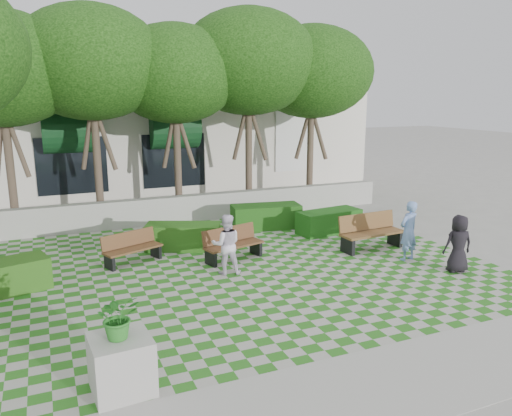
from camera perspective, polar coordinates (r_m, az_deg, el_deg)
name	(u,v)px	position (r m, az deg, el deg)	size (l,w,h in m)	color
ground	(261,281)	(11.89, 0.63, -8.30)	(90.00, 90.00, 0.00)	gray
lawn	(246,267)	(12.75, -1.19, -6.78)	(12.00, 12.00, 0.00)	#2B721E
sidewalk_south	(386,384)	(8.25, 14.67, -18.93)	(16.00, 2.00, 0.01)	#9E9B93
retaining_wall	(189,208)	(17.38, -7.63, -0.02)	(15.00, 0.36, 0.90)	#9E9B93
bench_east	(371,232)	(14.48, 12.96, -2.73)	(1.94, 0.76, 1.00)	brown
bench_mid	(233,244)	(13.25, -2.70, -4.17)	(1.72, 0.94, 0.86)	#4F301B
bench_west	(132,248)	(13.37, -14.00, -4.51)	(1.62, 1.04, 0.81)	#52331C
hedge_east	(329,222)	(15.95, 8.35, -1.55)	(2.05, 0.82, 0.72)	#174A13
hedge_midright	(266,217)	(16.30, 1.15, -0.98)	(2.22, 0.89, 0.78)	#184713
hedge_midleft	(183,237)	(14.28, -8.33, -3.25)	(2.07, 0.83, 0.72)	#215015
planter_front	(121,353)	(7.82, -15.21, -15.66)	(0.91, 0.91, 1.52)	#9E9B93
person_blue	(409,231)	(13.68, 17.04, -2.52)	(0.58, 0.38, 1.60)	#7291D0
person_dark	(458,244)	(13.21, 22.12, -3.80)	(0.70, 0.46, 1.44)	black
person_white	(226,244)	(12.13, -3.42, -4.17)	(0.72, 0.56, 1.49)	silver
tree_row	(128,65)	(16.33, -14.44, 15.60)	(17.70, 13.40, 7.41)	#47382B
building	(162,132)	(24.88, -10.64, 8.57)	(18.00, 8.92, 5.15)	silver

